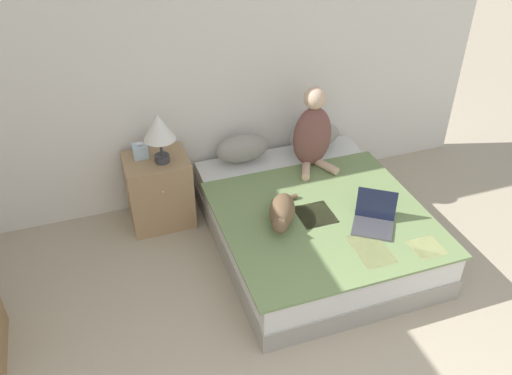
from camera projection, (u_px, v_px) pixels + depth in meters
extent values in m
cube|color=white|center=(207.00, 65.00, 4.50)|extent=(5.18, 0.05, 2.55)
cube|color=#9E998E|center=(312.00, 234.00, 4.55)|extent=(1.56, 1.90, 0.18)
cube|color=silver|center=(313.00, 216.00, 4.44)|extent=(1.53, 1.88, 0.22)
cube|color=#758E56|center=(324.00, 218.00, 4.22)|extent=(1.60, 1.52, 0.02)
cube|color=#B2BC70|center=(315.00, 215.00, 4.24)|extent=(0.28, 0.30, 0.01)
cube|color=#B2BC70|center=(371.00, 250.00, 3.90)|extent=(0.24, 0.37, 0.01)
cube|color=#B2BC70|center=(427.00, 248.00, 3.92)|extent=(0.23, 0.22, 0.01)
ellipsoid|color=gray|center=(242.00, 148.00, 4.82)|extent=(0.49, 0.24, 0.25)
ellipsoid|color=gray|center=(314.00, 136.00, 5.00)|extent=(0.49, 0.24, 0.25)
ellipsoid|color=brown|center=(312.00, 137.00, 4.67)|extent=(0.35, 0.19, 0.56)
sphere|color=#DBB293|center=(315.00, 98.00, 4.46)|extent=(0.19, 0.19, 0.19)
cylinder|color=#DBB293|center=(306.00, 170.00, 4.69)|extent=(0.17, 0.25, 0.07)
cylinder|color=#DBB293|center=(326.00, 166.00, 4.74)|extent=(0.17, 0.25, 0.07)
ellipsoid|color=brown|center=(282.00, 211.00, 4.12)|extent=(0.34, 0.43, 0.19)
sphere|color=brown|center=(280.00, 226.00, 3.93)|extent=(0.12, 0.12, 0.12)
cone|color=brown|center=(284.00, 221.00, 3.90)|extent=(0.05, 0.05, 0.05)
cone|color=brown|center=(276.00, 221.00, 3.91)|extent=(0.05, 0.05, 0.05)
cylinder|color=brown|center=(285.00, 199.00, 4.37)|extent=(0.21, 0.06, 0.04)
cube|color=#424247|center=(372.00, 228.00, 4.08)|extent=(0.38, 0.37, 0.02)
cube|color=black|center=(376.00, 204.00, 4.13)|extent=(0.28, 0.22, 0.23)
cube|color=tan|center=(159.00, 190.00, 4.68)|extent=(0.53, 0.44, 0.64)
sphere|color=tan|center=(163.00, 192.00, 4.42)|extent=(0.03, 0.03, 0.03)
cylinder|color=#38383D|center=(162.00, 158.00, 4.45)|extent=(0.12, 0.12, 0.06)
cylinder|color=#38383D|center=(161.00, 147.00, 4.38)|extent=(0.02, 0.02, 0.15)
cone|color=white|center=(159.00, 127.00, 4.28)|extent=(0.26, 0.26, 0.22)
cube|color=silver|center=(140.00, 151.00, 4.49)|extent=(0.12, 0.12, 0.11)
ellipsoid|color=white|center=(139.00, 144.00, 4.45)|extent=(0.06, 0.04, 0.03)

